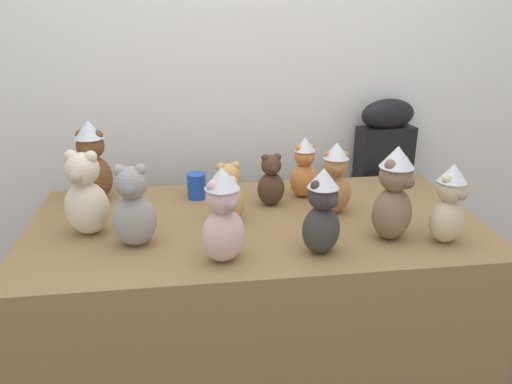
% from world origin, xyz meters
% --- Properties ---
extents(wall_back, '(7.00, 0.08, 2.60)m').
position_xyz_m(wall_back, '(0.00, 0.94, 1.30)').
color(wall_back, white).
rests_on(wall_back, ground_plane).
extents(display_table, '(1.74, 0.88, 0.71)m').
position_xyz_m(display_table, '(0.00, 0.25, 0.36)').
color(display_table, olive).
rests_on(display_table, ground_plane).
extents(instrument_case, '(0.29, 0.16, 1.06)m').
position_xyz_m(instrument_case, '(0.73, 0.82, 0.54)').
color(instrument_case, black).
rests_on(instrument_case, ground_plane).
extents(teddy_bear_blush, '(0.19, 0.18, 0.32)m').
position_xyz_m(teddy_bear_blush, '(-0.15, -0.05, 0.87)').
color(teddy_bear_blush, beige).
rests_on(teddy_bear_blush, display_table).
extents(teddy_bear_sand, '(0.17, 0.16, 0.29)m').
position_xyz_m(teddy_bear_sand, '(0.64, -0.01, 0.85)').
color(teddy_bear_sand, '#CCB78E').
rests_on(teddy_bear_sand, display_table).
extents(teddy_bear_cream, '(0.19, 0.18, 0.32)m').
position_xyz_m(teddy_bear_cream, '(-0.62, 0.22, 0.86)').
color(teddy_bear_cream, beige).
rests_on(teddy_bear_cream, display_table).
extents(teddy_bear_caramel, '(0.15, 0.13, 0.29)m').
position_xyz_m(teddy_bear_caramel, '(0.32, 0.30, 0.85)').
color(teddy_bear_caramel, '#B27A42').
rests_on(teddy_bear_caramel, display_table).
extents(teddy_bear_ash, '(0.16, 0.14, 0.30)m').
position_xyz_m(teddy_bear_ash, '(-0.44, 0.11, 0.85)').
color(teddy_bear_ash, gray).
rests_on(teddy_bear_ash, display_table).
extents(teddy_bear_mocha, '(0.20, 0.20, 0.34)m').
position_xyz_m(teddy_bear_mocha, '(0.46, 0.04, 0.88)').
color(teddy_bear_mocha, '#7F6047').
rests_on(teddy_bear_mocha, display_table).
extents(teddy_bear_charcoal, '(0.17, 0.17, 0.30)m').
position_xyz_m(teddy_bear_charcoal, '(0.18, -0.03, 0.86)').
color(teddy_bear_charcoal, '#383533').
rests_on(teddy_bear_charcoal, display_table).
extents(teddy_bear_ginger, '(0.14, 0.13, 0.26)m').
position_xyz_m(teddy_bear_ginger, '(0.24, 0.48, 0.84)').
color(teddy_bear_ginger, '#D17F3D').
rests_on(teddy_bear_ginger, display_table).
extents(teddy_bear_cocoa, '(0.13, 0.11, 0.22)m').
position_xyz_m(teddy_bear_cocoa, '(0.08, 0.41, 0.81)').
color(teddy_bear_cocoa, '#4C3323').
rests_on(teddy_bear_cocoa, display_table).
extents(teddy_bear_honey, '(0.14, 0.12, 0.24)m').
position_xyz_m(teddy_bear_honey, '(-0.10, 0.26, 0.82)').
color(teddy_bear_honey, tan).
rests_on(teddy_bear_honey, display_table).
extents(teddy_bear_chestnut, '(0.18, 0.16, 0.34)m').
position_xyz_m(teddy_bear_chestnut, '(-0.65, 0.57, 0.88)').
color(teddy_bear_chestnut, brown).
rests_on(teddy_bear_chestnut, display_table).
extents(party_cup_blue, '(0.08, 0.08, 0.11)m').
position_xyz_m(party_cup_blue, '(-0.22, 0.52, 0.77)').
color(party_cup_blue, blue).
rests_on(party_cup_blue, display_table).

